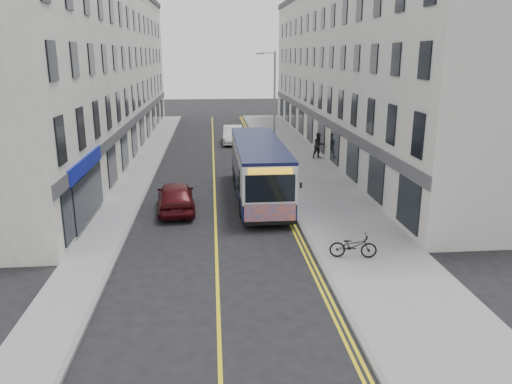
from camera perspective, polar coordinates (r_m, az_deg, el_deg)
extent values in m
plane|color=black|center=(21.77, -4.58, -5.69)|extent=(140.00, 140.00, 0.00)
cube|color=gray|center=(33.82, 5.84, 2.14)|extent=(4.50, 64.00, 0.12)
cube|color=gray|center=(33.59, -13.38, 1.70)|extent=(2.00, 64.00, 0.12)
cube|color=slate|center=(33.47, 2.05, 2.08)|extent=(0.18, 64.00, 0.13)
cube|color=slate|center=(33.45, -11.69, 1.75)|extent=(0.18, 64.00, 0.13)
cube|color=gold|center=(33.23, -4.82, 1.83)|extent=(0.12, 64.00, 0.01)
cube|color=gold|center=(33.43, 1.28, 1.96)|extent=(0.10, 64.00, 0.01)
cube|color=gold|center=(33.45, 1.62, 1.97)|extent=(0.10, 64.00, 0.01)
cube|color=silver|center=(42.90, 10.87, 13.48)|extent=(6.00, 46.00, 13.00)
cube|color=white|center=(42.27, -17.74, 13.01)|extent=(6.00, 46.00, 13.00)
cylinder|color=gray|center=(34.77, 2.11, 9.18)|extent=(0.14, 0.14, 8.00)
cylinder|color=gray|center=(34.50, 1.33, 15.62)|extent=(1.00, 0.08, 0.08)
cube|color=gray|center=(34.45, 0.47, 15.54)|extent=(0.50, 0.18, 0.12)
cube|color=black|center=(27.88, 0.31, 0.88)|extent=(2.50, 10.99, 0.90)
cube|color=silver|center=(27.57, 0.31, 3.59)|extent=(2.50, 10.99, 1.80)
cube|color=black|center=(27.38, 0.31, 5.60)|extent=(2.52, 10.99, 0.16)
cube|color=black|center=(28.11, -2.39, 3.40)|extent=(0.04, 8.59, 1.15)
cube|color=black|center=(28.33, 2.76, 3.49)|extent=(0.04, 8.59, 1.15)
cube|color=black|center=(22.26, 1.64, 0.39)|extent=(2.25, 0.04, 1.25)
cube|color=#F95A15|center=(22.60, 1.62, -2.54)|extent=(2.35, 0.04, 0.95)
cube|color=yellow|center=(22.05, 1.66, 2.39)|extent=(2.00, 0.04, 0.28)
cylinder|color=black|center=(24.72, -1.59, -1.79)|extent=(0.28, 1.00, 1.00)
cylinder|color=black|center=(24.95, 3.60, -1.65)|extent=(0.28, 1.00, 1.00)
cylinder|color=black|center=(30.00, -2.24, 1.34)|extent=(0.28, 1.00, 1.00)
cylinder|color=black|center=(30.19, 2.05, 1.43)|extent=(0.28, 1.00, 1.00)
cylinder|color=black|center=(31.74, -2.40, 2.13)|extent=(0.28, 1.00, 1.00)
cylinder|color=black|center=(31.92, 1.65, 2.22)|extent=(0.28, 1.00, 1.00)
imported|color=black|center=(20.00, 11.05, -6.05)|extent=(1.93, 0.92, 0.97)
imported|color=#9A6946|center=(33.60, 3.13, 3.72)|extent=(0.72, 0.56, 1.72)
imported|color=black|center=(38.36, 7.18, 5.28)|extent=(1.12, 0.98, 1.95)
imported|color=white|center=(45.28, -2.67, 6.56)|extent=(1.89, 4.84, 1.57)
imported|color=#430B10|center=(25.95, -9.15, -0.48)|extent=(2.24, 4.74, 1.57)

